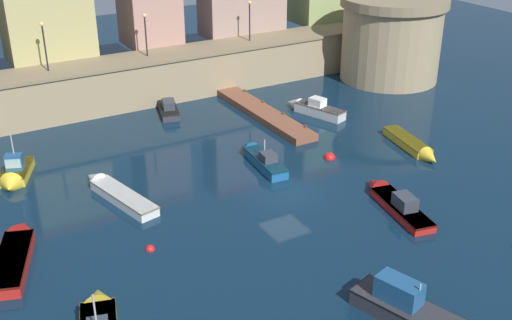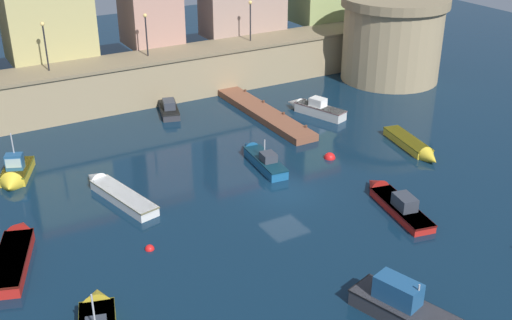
# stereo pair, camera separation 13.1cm
# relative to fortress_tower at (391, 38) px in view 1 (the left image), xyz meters

# --- Properties ---
(ground_plane) EXTENTS (107.83, 107.83, 0.00)m
(ground_plane) POSITION_rel_fortress_tower_xyz_m (-20.50, -14.24, -3.85)
(ground_plane) COLOR #0C2338
(quay_wall) EXTENTS (44.95, 4.16, 3.86)m
(quay_wall) POSITION_rel_fortress_tower_xyz_m (-20.50, 5.67, -1.91)
(quay_wall) COLOR #9E8966
(quay_wall) RESTS_ON ground
(fortress_tower) EXTENTS (9.64, 9.64, 7.59)m
(fortress_tower) POSITION_rel_fortress_tower_xyz_m (0.00, 0.00, 0.00)
(fortress_tower) COLOR #9E8966
(fortress_tower) RESTS_ON ground
(pier_dock) EXTENTS (1.96, 12.42, 0.70)m
(pier_dock) POSITION_rel_fortress_tower_xyz_m (-15.05, -2.48, -3.58)
(pier_dock) COLOR brown
(pier_dock) RESTS_ON ground
(quay_lamp_0) EXTENTS (0.32, 0.32, 3.77)m
(quay_lamp_0) POSITION_rel_fortress_tower_xyz_m (-29.54, 5.67, 2.49)
(quay_lamp_0) COLOR black
(quay_lamp_0) RESTS_ON quay_wall
(quay_lamp_1) EXTENTS (0.32, 0.32, 3.51)m
(quay_lamp_1) POSITION_rel_fortress_tower_xyz_m (-21.44, 5.67, 2.34)
(quay_lamp_1) COLOR black
(quay_lamp_1) RESTS_ON quay_wall
(quay_lamp_2) EXTENTS (0.32, 0.32, 3.57)m
(quay_lamp_2) POSITION_rel_fortress_tower_xyz_m (-11.67, 5.67, 2.38)
(quay_lamp_2) COLOR black
(quay_lamp_2) RESTS_ON quay_wall
(moored_boat_0) EXTENTS (3.58, 6.71, 1.41)m
(moored_boat_0) POSITION_rel_fortress_tower_xyz_m (-36.23, -13.07, -3.49)
(moored_boat_0) COLOR red
(moored_boat_0) RESTS_ON ground
(moored_boat_1) EXTENTS (3.58, 7.12, 2.57)m
(moored_boat_1) POSITION_rel_fortress_tower_xyz_m (-21.94, -27.89, -3.27)
(moored_boat_1) COLOR #333338
(moored_boat_1) RESTS_ON ground
(moored_boat_2) EXTENTS (2.80, 5.73, 1.57)m
(moored_boat_2) POSITION_rel_fortress_tower_xyz_m (-21.11, 2.88, -3.45)
(moored_boat_2) COLOR #333338
(moored_boat_2) RESTS_ON ground
(moored_boat_3) EXTENTS (2.86, 5.57, 1.60)m
(moored_boat_3) POSITION_rel_fortress_tower_xyz_m (-11.29, -3.99, -3.36)
(moored_boat_3) COLOR silver
(moored_boat_3) RESTS_ON ground
(moored_boat_4) EXTENTS (2.80, 7.12, 1.19)m
(moored_boat_4) POSITION_rel_fortress_tower_xyz_m (-29.70, -9.35, -3.53)
(moored_boat_4) COLOR white
(moored_boat_4) RESTS_ON ground
(moored_boat_6) EXTENTS (2.57, 6.65, 1.65)m
(moored_boat_6) POSITION_rel_fortress_tower_xyz_m (-15.77, -18.67, -3.50)
(moored_boat_6) COLOR red
(moored_boat_6) RESTS_ON ground
(moored_boat_7) EXTENTS (2.35, 6.20, 1.17)m
(moored_boat_7) POSITION_rel_fortress_tower_xyz_m (-9.23, -13.46, -3.54)
(moored_boat_7) COLOR gold
(moored_boat_7) RESTS_ON ground
(moored_boat_8) EXTENTS (1.79, 5.90, 2.18)m
(moored_boat_8) POSITION_rel_fortress_tower_xyz_m (-19.62, -9.76, -3.44)
(moored_boat_8) COLOR #195689
(moored_boat_8) RESTS_ON ground
(moored_boat_9) EXTENTS (3.06, 4.45, 3.44)m
(moored_boat_9) POSITION_rel_fortress_tower_xyz_m (-34.53, -4.16, -3.42)
(moored_boat_9) COLOR gold
(moored_boat_9) RESTS_ON ground
(mooring_buoy_0) EXTENTS (0.51, 0.51, 0.51)m
(mooring_buoy_0) POSITION_rel_fortress_tower_xyz_m (-30.01, -15.89, -3.85)
(mooring_buoy_0) COLOR red
(mooring_buoy_0) RESTS_ON ground
(mooring_buoy_1) EXTENTS (0.79, 0.79, 0.79)m
(mooring_buoy_1) POSITION_rel_fortress_tower_xyz_m (-15.13, -11.47, -3.85)
(mooring_buoy_1) COLOR red
(mooring_buoy_1) RESTS_ON ground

